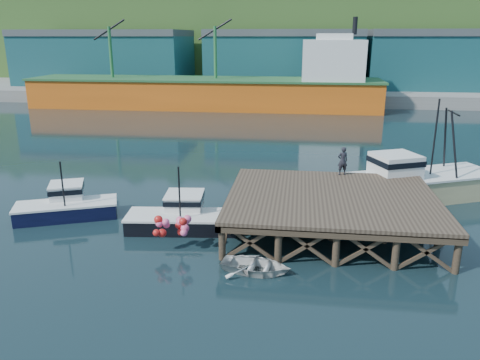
% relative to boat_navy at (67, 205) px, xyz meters
% --- Properties ---
extents(ground, '(300.00, 300.00, 0.00)m').
position_rel_boat_navy_xyz_m(ground, '(10.94, 0.04, -0.77)').
color(ground, black).
rests_on(ground, ground).
extents(wharf, '(12.00, 10.00, 2.62)m').
position_rel_boat_navy_xyz_m(wharf, '(16.44, -0.15, 1.17)').
color(wharf, brown).
rests_on(wharf, ground).
extents(far_quay, '(160.00, 40.00, 2.00)m').
position_rel_boat_navy_xyz_m(far_quay, '(10.94, 70.04, 0.23)').
color(far_quay, gray).
rests_on(far_quay, ground).
extents(warehouse_left, '(32.00, 16.00, 9.00)m').
position_rel_boat_navy_xyz_m(warehouse_left, '(-24.06, 65.04, 5.73)').
color(warehouse_left, '#1A4F57').
rests_on(warehouse_left, far_quay).
extents(warehouse_mid, '(28.00, 16.00, 9.00)m').
position_rel_boat_navy_xyz_m(warehouse_mid, '(10.94, 65.04, 5.73)').
color(warehouse_mid, '#1A4F57').
rests_on(warehouse_mid, far_quay).
extents(warehouse_right, '(30.00, 16.00, 9.00)m').
position_rel_boat_navy_xyz_m(warehouse_right, '(40.94, 65.04, 5.73)').
color(warehouse_right, '#1A4F57').
rests_on(warehouse_right, far_quay).
extents(cargo_ship, '(55.50, 10.00, 13.75)m').
position_rel_boat_navy_xyz_m(cargo_ship, '(2.47, 48.04, 2.54)').
color(cargo_ship, orange).
rests_on(cargo_ship, ground).
extents(hillside, '(220.00, 50.00, 22.00)m').
position_rel_boat_navy_xyz_m(hillside, '(10.94, 100.04, 10.23)').
color(hillside, '#2D511E').
rests_on(hillside, ground).
extents(boat_navy, '(6.52, 4.52, 3.83)m').
position_rel_boat_navy_xyz_m(boat_navy, '(0.00, 0.00, 0.00)').
color(boat_navy, black).
rests_on(boat_navy, ground).
extents(boat_black, '(6.74, 5.64, 4.04)m').
position_rel_boat_navy_xyz_m(boat_black, '(7.73, -0.87, -0.03)').
color(boat_black, black).
rests_on(boat_black, ground).
extents(trawler, '(11.08, 7.57, 7.00)m').
position_rel_boat_navy_xyz_m(trawler, '(22.86, 6.54, 0.67)').
color(trawler, '#C4B67F').
rests_on(trawler, ground).
extents(dinghy, '(3.74, 2.94, 0.70)m').
position_rel_boat_navy_xyz_m(dinghy, '(12.57, -5.82, -0.42)').
color(dinghy, silver).
rests_on(dinghy, ground).
extents(dockworker, '(0.80, 0.63, 1.91)m').
position_rel_boat_navy_xyz_m(dockworker, '(17.32, 4.44, 2.31)').
color(dockworker, black).
rests_on(dockworker, wharf).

